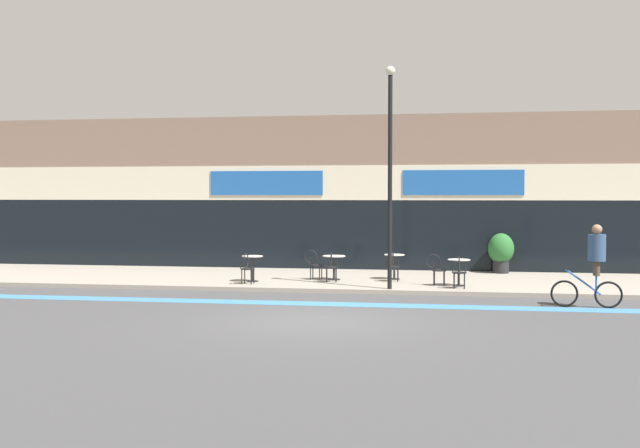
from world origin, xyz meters
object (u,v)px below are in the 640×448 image
Objects in this scene: cafe_chair_3_side at (436,267)px; cafe_chair_1_side at (314,263)px; cyclist_0 at (594,260)px; bistro_table_0 at (252,264)px; cafe_chair_3_near at (459,270)px; lamp_post at (390,163)px; cafe_chair_1_near at (331,265)px; bistro_table_2 at (394,262)px; cafe_chair_2_near at (393,264)px; planter_pot at (501,251)px; bistro_table_1 at (334,263)px; bistro_table_3 at (459,267)px; cafe_chair_0_near at (247,266)px.

cafe_chair_1_side is at bearing 169.29° from cafe_chair_3_side.
bistro_table_0 is at bearing -13.93° from cyclist_0.
lamp_post is at bearing 103.57° from cafe_chair_3_near.
cafe_chair_1_near is at bearing 177.74° from cafe_chair_3_side.
bistro_table_2 is 2.76m from cafe_chair_3_near.
cafe_chair_2_near is 0.68× the size of planter_pot.
bistro_table_1 is 0.97× the size of bistro_table_3.
bistro_table_0 reaches higher than bistro_table_1.
cafe_chair_3_side is at bearing -33.58° from cyclist_0.
bistro_table_3 is 0.84× the size of cafe_chair_3_near.
bistro_table_0 reaches higher than bistro_table_2.
cafe_chair_1_side is 8.38m from cyclist_0.
cyclist_0 reaches higher than cafe_chair_3_near.
bistro_table_3 is at bearing 27.09° from lamp_post.
lamp_post reaches higher than cyclist_0.
cyclist_0 reaches higher than bistro_table_1.
cafe_chair_1_side is 0.15× the size of lamp_post.
bistro_table_3 is (3.71, -0.95, 0.01)m from bistro_table_1.
cafe_chair_3_near is 0.15× the size of lamp_post.
cafe_chair_1_side is at bearing 39.34° from cafe_chair_1_near.
cafe_chair_1_near and cafe_chair_3_near have the same top height.
cafe_chair_3_near reaches higher than bistro_table_0.
cafe_chair_2_near is at bearing 90.34° from lamp_post.
cyclist_0 is at bearing -101.45° from cafe_chair_0_near.
bistro_table_2 is at bearing 17.10° from bistro_table_0.
cafe_chair_3_near is 4.63m from planter_pot.
cyclist_0 is (3.10, -2.24, 0.52)m from cafe_chair_3_near.
bistro_table_2 is 6.58m from cyclist_0.
lamp_post is at bearing -125.36° from planter_pot.
planter_pot is at bearing 64.66° from cafe_chair_3_side.
cafe_chair_0_near and cafe_chair_1_side have the same top height.
cafe_chair_3_near is 0.68× the size of planter_pot.
bistro_table_2 is 0.85× the size of cafe_chair_3_side.
cafe_chair_3_near is at bearing -31.78° from cyclist_0.
bistro_table_2 is 2.46m from cafe_chair_1_side.
cafe_chair_1_near is (0.01, -0.63, -0.01)m from bistro_table_1.
cafe_chair_1_near is 1.84m from cafe_chair_2_near.
lamp_post is (4.15, -0.44, 2.94)m from cafe_chair_0_near.
bistro_table_3 is 0.38× the size of cyclist_0.
planter_pot is at bearing 30.83° from cafe_chair_1_side.
bistro_table_3 is 4.04m from planter_pot.
cafe_chair_2_near is (-0.00, -0.63, -0.02)m from bistro_table_2.
bistro_table_1 is 3.22m from cafe_chair_3_side.
bistro_table_0 is at bearing 89.88° from cafe_chair_1_near.
planter_pot is at bearing 54.64° from lamp_post.
lamp_post is at bearing -138.77° from cafe_chair_3_side.
cafe_chair_1_near is at bearing 103.10° from cafe_chair_2_near.
cafe_chair_1_near is 0.68× the size of planter_pot.
lamp_post is (-1.89, -0.97, 2.92)m from bistro_table_3.
lamp_post is at bearing -46.66° from bistro_table_1.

